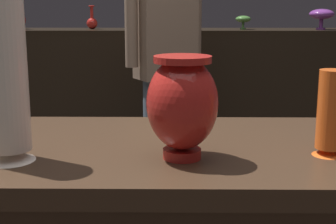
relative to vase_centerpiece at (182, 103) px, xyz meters
name	(u,v)px	position (x,y,z in m)	size (l,w,h in m)	color
back_display_shelf	(167,100)	(-0.07, 2.32, -0.44)	(2.60, 0.40, 0.99)	black
vase_centerpiece	(182,103)	(0.00, 0.00, 0.00)	(0.17, 0.17, 0.24)	red
vase_tall_behind	(4,84)	(-0.41, -0.02, 0.05)	(0.12, 0.12, 0.37)	silver
vase_left_accent	(331,114)	(0.36, 0.03, -0.03)	(0.08, 0.08, 0.21)	#E55B1E
shelf_vase_right	(243,19)	(0.45, 2.30, 0.12)	(0.10, 0.10, 0.09)	#477A38
shelf_vase_far_right	(322,15)	(0.97, 2.26, 0.16)	(0.17, 0.17, 0.14)	#7A388E
shelf_vase_left	(92,22)	(-0.59, 2.34, 0.10)	(0.08, 0.08, 0.16)	red
shelf_vase_far_left	(17,19)	(-1.11, 2.33, 0.13)	(0.12, 0.12, 0.22)	red
shelf_vase_center	(167,9)	(-0.07, 2.37, 0.19)	(0.11, 0.11, 0.29)	orange
visitor_center_back	(164,53)	(-0.07, 1.63, -0.04)	(0.42, 0.31, 1.52)	slate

